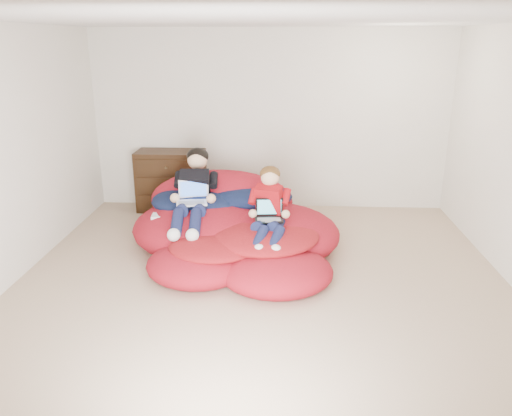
{
  "coord_description": "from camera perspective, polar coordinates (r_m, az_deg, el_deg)",
  "views": [
    {
      "loc": [
        0.2,
        -4.54,
        2.34
      ],
      "look_at": [
        -0.07,
        0.29,
        0.7
      ],
      "focal_mm": 35.0,
      "sensor_mm": 36.0,
      "label": 1
    }
  ],
  "objects": [
    {
      "name": "beanbag_pile",
      "position": [
        5.79,
        -2.61,
        -2.36
      ],
      "size": [
        2.43,
        2.34,
        0.89
      ],
      "color": "#AF1322",
      "rests_on": "ground"
    },
    {
      "name": "room_shell",
      "position": [
        5.01,
        0.62,
        -6.29
      ],
      "size": [
        5.1,
        5.1,
        2.77
      ],
      "color": "tan",
      "rests_on": "ground"
    },
    {
      "name": "dresser",
      "position": [
        7.23,
        -9.65,
        3.11
      ],
      "size": [
        0.95,
        0.54,
        0.85
      ],
      "color": "black",
      "rests_on": "ground"
    },
    {
      "name": "laptop_black",
      "position": [
        5.36,
        1.51,
        -0.69
      ],
      "size": [
        0.31,
        0.26,
        0.22
      ],
      "color": "black",
      "rests_on": "younger_boy"
    },
    {
      "name": "older_boy",
      "position": [
        5.81,
        -7.12,
        2.17
      ],
      "size": [
        0.38,
        1.25,
        0.77
      ],
      "color": "black",
      "rests_on": "beanbag_pile"
    },
    {
      "name": "younger_boy",
      "position": [
        5.36,
        1.53,
        0.23
      ],
      "size": [
        0.39,
        0.91,
        0.73
      ],
      "color": "#AF0F16",
      "rests_on": "beanbag_pile"
    },
    {
      "name": "laptop_white",
      "position": [
        5.73,
        -7.27,
        1.31
      ],
      "size": [
        0.38,
        0.37,
        0.25
      ],
      "color": "white",
      "rests_on": "older_boy"
    },
    {
      "name": "cream_pillow",
      "position": [
        6.4,
        -5.82,
        3.05
      ],
      "size": [
        0.4,
        0.25,
        0.25
      ],
      "primitive_type": "ellipsoid",
      "color": "silver",
      "rests_on": "beanbag_pile"
    },
    {
      "name": "power_adapter",
      "position": [
        5.78,
        -10.98,
        -1.04
      ],
      "size": [
        0.18,
        0.18,
        0.06
      ],
      "primitive_type": "cube",
      "rotation": [
        0.0,
        0.0,
        0.09
      ],
      "color": "white",
      "rests_on": "beanbag_pile"
    }
  ]
}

